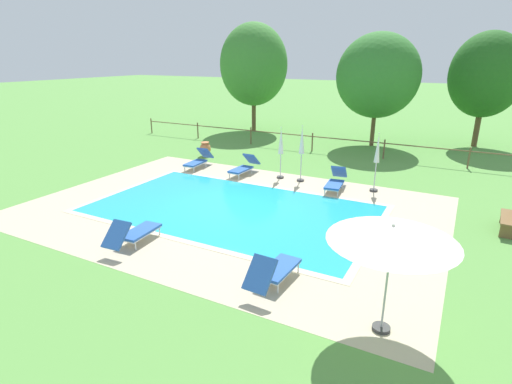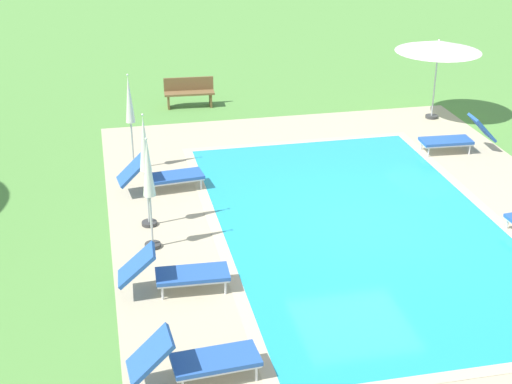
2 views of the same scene
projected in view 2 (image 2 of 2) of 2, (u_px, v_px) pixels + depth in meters
ground_plane at (359, 226)px, 15.97m from camera, size 160.00×160.00×0.00m
pool_deck_paving at (359, 225)px, 15.97m from camera, size 14.38×10.22×0.01m
swimming_pool_water at (359, 225)px, 15.97m from camera, size 9.84×5.68×0.01m
pool_coping_rim at (359, 225)px, 15.97m from camera, size 10.32×6.16×0.01m
sun_lounger_north_near_steps at (176, 272)px, 13.49m from camera, size 0.68×1.98×0.89m
sun_lounger_north_far at (162, 175)px, 17.45m from camera, size 0.81×2.00×0.90m
sun_lounger_north_end at (457, 137)px, 19.67m from camera, size 0.70×1.94×0.94m
sun_lounger_south_near_corner at (197, 359)px, 11.21m from camera, size 0.73×1.98×0.91m
patio_umbrella_open_foreground at (439, 47)px, 21.39m from camera, size 2.42×2.42×2.31m
patio_umbrella_closed_row_west at (149, 178)px, 14.50m from camera, size 0.32×0.32×2.31m
patio_umbrella_closed_row_mid_west at (145, 154)px, 15.33m from camera, size 0.32×0.32×2.45m
patio_umbrella_closed_row_mid_east at (130, 109)px, 18.14m from camera, size 0.32×0.32×2.40m
wooden_bench_lawn_side at (189, 92)px, 23.07m from camera, size 0.53×1.52×0.87m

